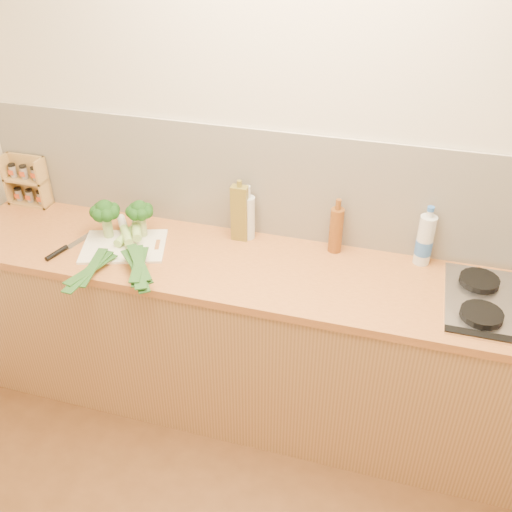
% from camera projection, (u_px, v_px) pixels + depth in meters
% --- Properties ---
extents(room_shell, '(3.50, 3.50, 3.50)m').
position_uv_depth(room_shell, '(295.00, 188.00, 2.68)').
color(room_shell, beige).
rests_on(room_shell, ground).
extents(counter, '(3.20, 0.62, 0.90)m').
position_uv_depth(counter, '(276.00, 343.00, 2.84)').
color(counter, '#A97A46').
rests_on(counter, ground).
extents(chopping_board, '(0.46, 0.39, 0.01)m').
position_uv_depth(chopping_board, '(124.00, 246.00, 2.74)').
color(chopping_board, white).
rests_on(chopping_board, counter).
extents(broccoli_left, '(0.14, 0.15, 0.20)m').
position_uv_depth(broccoli_left, '(105.00, 212.00, 2.73)').
color(broccoli_left, '#92AE65').
rests_on(broccoli_left, chopping_board).
extents(broccoli_right, '(0.13, 0.14, 0.19)m').
position_uv_depth(broccoli_right, '(140.00, 212.00, 2.75)').
color(broccoli_right, '#92AE65').
rests_on(broccoli_right, chopping_board).
extents(leek_front, '(0.11, 0.66, 0.04)m').
position_uv_depth(leek_front, '(116.00, 245.00, 2.70)').
color(leek_front, white).
rests_on(leek_front, chopping_board).
extents(leek_mid, '(0.43, 0.57, 0.04)m').
position_uv_depth(leek_mid, '(129.00, 243.00, 2.68)').
color(leek_mid, white).
rests_on(leek_mid, chopping_board).
extents(leek_back, '(0.35, 0.60, 0.04)m').
position_uv_depth(leek_back, '(137.00, 240.00, 2.67)').
color(leek_back, white).
rests_on(leek_back, chopping_board).
extents(chefs_knife, '(0.11, 0.31, 0.02)m').
position_uv_depth(chefs_knife, '(63.00, 250.00, 2.71)').
color(chefs_knife, silver).
rests_on(chefs_knife, counter).
extents(spice_rack, '(0.23, 0.09, 0.27)m').
position_uv_depth(spice_rack, '(28.00, 183.00, 3.06)').
color(spice_rack, tan).
rests_on(spice_rack, counter).
extents(oil_tin, '(0.08, 0.05, 0.31)m').
position_uv_depth(oil_tin, '(240.00, 213.00, 2.73)').
color(oil_tin, olive).
rests_on(oil_tin, counter).
extents(glass_bottle, '(0.07, 0.07, 0.28)m').
position_uv_depth(glass_bottle, '(248.00, 217.00, 2.76)').
color(glass_bottle, silver).
rests_on(glass_bottle, counter).
extents(amber_bottle, '(0.06, 0.06, 0.27)m').
position_uv_depth(amber_bottle, '(336.00, 229.00, 2.66)').
color(amber_bottle, brown).
rests_on(amber_bottle, counter).
extents(water_bottle, '(0.08, 0.08, 0.27)m').
position_uv_depth(water_bottle, '(425.00, 241.00, 2.58)').
color(water_bottle, silver).
rests_on(water_bottle, counter).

